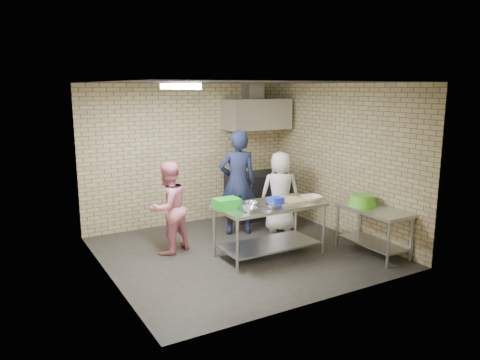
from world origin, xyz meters
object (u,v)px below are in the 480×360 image
at_px(blue_tub, 276,201).
at_px(bottle_red, 254,117).
at_px(woman_white, 280,191).
at_px(woman_pink, 169,208).
at_px(green_crate, 227,203).
at_px(bottle_green, 270,117).
at_px(man_navy, 238,183).
at_px(prep_table, 269,230).
at_px(green_basin, 362,200).
at_px(stove, 258,195).
at_px(side_counter, 373,231).

xyz_separation_m(blue_tub, bottle_red, (1.03, 2.33, 1.13)).
distance_m(blue_tub, woman_white, 1.39).
bearing_deg(woman_pink, green_crate, 106.03).
xyz_separation_m(bottle_green, woman_pink, (-2.80, -1.31, -1.27)).
distance_m(blue_tub, man_navy, 1.34).
xyz_separation_m(prep_table, bottle_red, (1.08, 2.23, 1.61)).
bearing_deg(woman_white, green_crate, 53.26).
xyz_separation_m(green_basin, man_navy, (-1.33, 1.74, 0.11)).
bearing_deg(stove, woman_pink, -155.43).
bearing_deg(green_crate, prep_table, -9.73).
bearing_deg(bottle_green, woman_white, -115.24).
height_order(side_counter, man_navy, man_navy).
distance_m(stove, bottle_red, 1.60).
distance_m(side_counter, woman_pink, 3.28).
distance_m(green_basin, bottle_red, 3.01).
bearing_deg(blue_tub, side_counter, -24.68).
bearing_deg(prep_table, bottle_green, 56.51).
height_order(blue_tub, man_navy, man_navy).
bearing_deg(bottle_green, woman_pink, -154.85).
distance_m(prep_table, side_counter, 1.66).
relative_size(green_crate, woman_pink, 0.25).
height_order(prep_table, green_basin, green_basin).
relative_size(side_counter, bottle_green, 8.00).
relative_size(green_basin, bottle_red, 2.56).
bearing_deg(green_crate, side_counter, -21.91).
relative_size(prep_table, green_basin, 3.66).
height_order(green_crate, green_basin, green_crate).
xyz_separation_m(stove, man_navy, (-0.90, -0.76, 0.49)).
relative_size(side_counter, stove, 1.00).
distance_m(stove, bottle_green, 1.65).
height_order(stove, green_crate, green_crate).
height_order(bottle_red, woman_white, bottle_red).
bearing_deg(blue_tub, woman_white, 52.36).
bearing_deg(woman_pink, stove, -177.20).
distance_m(man_navy, woman_pink, 1.49).
bearing_deg(stove, man_navy, -139.89).
distance_m(side_counter, man_navy, 2.47).
height_order(bottle_red, man_navy, bottle_red).
xyz_separation_m(side_counter, woman_white, (-0.58, 1.75, 0.37)).
xyz_separation_m(prep_table, green_basin, (1.46, -0.51, 0.41)).
distance_m(stove, woman_pink, 2.60).
distance_m(green_basin, man_navy, 2.19).
bearing_deg(prep_table, blue_tub, -63.43).
bearing_deg(side_counter, woman_pink, 149.08).
bearing_deg(bottle_red, side_counter, -82.38).
bearing_deg(side_counter, blue_tub, 155.32).
height_order(man_navy, woman_white, man_navy).
height_order(stove, bottle_green, bottle_green).
xyz_separation_m(bottle_red, man_navy, (-0.95, -1.00, -1.09)).
bearing_deg(side_counter, green_crate, 158.09).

